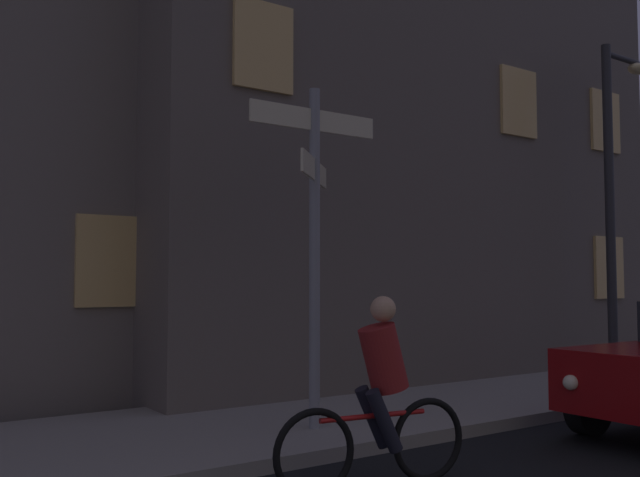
# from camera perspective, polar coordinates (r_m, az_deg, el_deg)

# --- Properties ---
(sidewalk_kerb) EXTENTS (40.00, 3.14, 0.14)m
(sidewalk_kerb) POSITION_cam_1_polar(r_m,az_deg,el_deg) (8.21, -6.83, -15.18)
(sidewalk_kerb) COLOR gray
(sidewalk_kerb) RESTS_ON ground_plane
(signpost) EXTENTS (1.65, 1.00, 3.74)m
(signpost) POSITION_cam_1_polar(r_m,az_deg,el_deg) (7.75, -0.45, 1.25)
(signpost) COLOR gray
(signpost) RESTS_ON sidewalk_kerb
(street_lamp) EXTENTS (1.27, 0.28, 5.70)m
(street_lamp) POSITION_cam_1_polar(r_m,az_deg,el_deg) (13.19, 22.84, 4.42)
(street_lamp) COLOR #2D2D30
(street_lamp) RESTS_ON sidewalk_kerb
(cyclist) EXTENTS (1.81, 0.38, 1.61)m
(cyclist) POSITION_cam_1_polar(r_m,az_deg,el_deg) (6.06, 4.79, -12.87)
(cyclist) COLOR black
(cyclist) RESTS_ON ground_plane
(building_right_block) EXTENTS (10.32, 9.28, 14.47)m
(building_right_block) POSITION_cam_1_polar(r_m,az_deg,el_deg) (16.13, -0.82, 16.43)
(building_right_block) COLOR #6B6056
(building_right_block) RESTS_ON ground_plane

